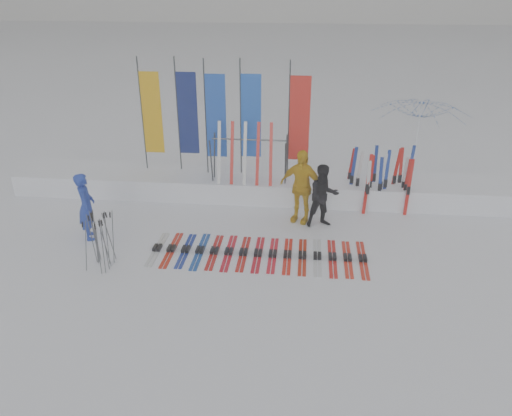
# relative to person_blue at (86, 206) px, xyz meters

# --- Properties ---
(ground) EXTENTS (120.00, 120.00, 0.00)m
(ground) POSITION_rel_person_blue_xyz_m (3.84, -1.65, -0.83)
(ground) COLOR white
(ground) RESTS_ON ground
(snow_bank) EXTENTS (14.00, 1.60, 0.60)m
(snow_bank) POSITION_rel_person_blue_xyz_m (3.84, 2.95, -0.53)
(snow_bank) COLOR white
(snow_bank) RESTS_ON ground
(person_blue) EXTENTS (0.59, 0.71, 1.66)m
(person_blue) POSITION_rel_person_blue_xyz_m (0.00, 0.00, 0.00)
(person_blue) COLOR #1B33A1
(person_blue) RESTS_ON ground
(person_black) EXTENTS (0.93, 0.82, 1.62)m
(person_black) POSITION_rel_person_blue_xyz_m (5.58, 1.20, -0.02)
(person_black) COLOR black
(person_black) RESTS_ON ground
(person_yellow) EXTENTS (1.21, 0.83, 1.91)m
(person_yellow) POSITION_rel_person_blue_xyz_m (5.02, 1.43, 0.13)
(person_yellow) COLOR gold
(person_yellow) RESTS_ON ground
(tent_canopy) EXTENTS (3.66, 3.69, 2.58)m
(tent_canopy) POSITION_rel_person_blue_xyz_m (8.37, 4.51, 0.46)
(tent_canopy) COLOR white
(tent_canopy) RESTS_ON ground
(ski_row) EXTENTS (4.87, 1.68, 0.07)m
(ski_row) POSITION_rel_person_blue_xyz_m (4.13, -0.42, -0.79)
(ski_row) COLOR silver
(ski_row) RESTS_ON ground
(pole_cluster) EXTENTS (0.58, 0.63, 1.26)m
(pole_cluster) POSITION_rel_person_blue_xyz_m (0.79, -1.20, -0.22)
(pole_cluster) COLOR #595B60
(pole_cluster) RESTS_ON ground
(feather_flags) EXTENTS (4.72, 0.27, 3.20)m
(feather_flags) POSITION_rel_person_blue_xyz_m (2.69, 3.15, 1.42)
(feather_flags) COLOR #383A3F
(feather_flags) RESTS_ON ground
(ski_rack) EXTENTS (2.04, 0.80, 1.23)m
(ski_rack) POSITION_rel_person_blue_xyz_m (3.58, 2.55, 0.56)
(ski_rack) COLOR #383A3F
(ski_rack) RESTS_ON ground
(upright_skis) EXTENTS (1.74, 1.16, 1.68)m
(upright_skis) POSITION_rel_person_blue_xyz_m (7.16, 2.47, -0.04)
(upright_skis) COLOR silver
(upright_skis) RESTS_ON ground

